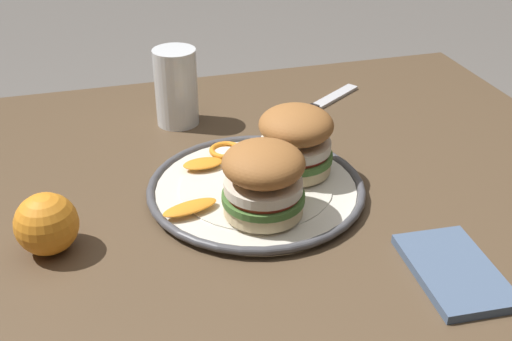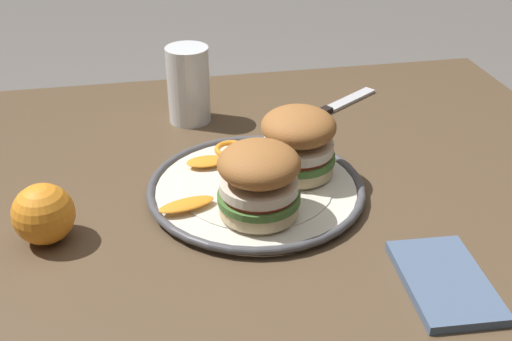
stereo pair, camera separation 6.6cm
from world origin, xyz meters
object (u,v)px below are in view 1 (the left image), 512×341
at_px(whole_orange, 47,224).
at_px(table_knife, 317,107).
at_px(sandwich_half_right, 263,179).
at_px(dinner_plate, 256,189).
at_px(dining_table, 257,236).
at_px(drinking_glass, 176,92).
at_px(sandwich_half_left, 296,139).

height_order(whole_orange, table_knife, whole_orange).
xyz_separation_m(sandwich_half_right, whole_orange, (0.28, -0.01, -0.03)).
relative_size(dinner_plate, sandwich_half_right, 2.05).
distance_m(dining_table, whole_orange, 0.35).
distance_m(dining_table, drinking_glass, 0.29).
xyz_separation_m(sandwich_half_left, table_knife, (-0.12, -0.23, -0.07)).
height_order(sandwich_half_left, sandwich_half_right, same).
xyz_separation_m(sandwich_half_right, table_knife, (-0.20, -0.33, -0.07)).
distance_m(dinner_plate, table_knife, 0.32).
relative_size(sandwich_half_right, drinking_glass, 1.14).
xyz_separation_m(dining_table, sandwich_half_right, (0.02, 0.11, 0.18)).
relative_size(sandwich_half_right, table_knife, 0.80).
height_order(sandwich_half_left, table_knife, sandwich_half_left).
bearing_deg(sandwich_half_right, whole_orange, -2.78).
height_order(dinner_plate, whole_orange, whole_orange).
xyz_separation_m(dinner_plate, whole_orange, (0.29, 0.06, 0.03)).
bearing_deg(dining_table, dinner_plate, 72.05).
xyz_separation_m(drinking_glass, table_knife, (-0.26, 0.01, -0.06)).
height_order(dinner_plate, sandwich_half_right, sandwich_half_right).
relative_size(dining_table, dinner_plate, 3.51).
distance_m(sandwich_half_right, drinking_glass, 0.34).
bearing_deg(dining_table, drinking_glass, -69.85).
height_order(sandwich_half_right, table_knife, sandwich_half_right).
relative_size(dining_table, drinking_glass, 8.20).
distance_m(dinner_plate, drinking_glass, 0.28).
bearing_deg(drinking_glass, dinner_plate, 104.32).
xyz_separation_m(dining_table, whole_orange, (0.30, 0.10, 0.15)).
bearing_deg(table_knife, sandwich_half_right, 58.79).
relative_size(sandwich_half_left, table_knife, 0.80).
bearing_deg(dining_table, whole_orange, 18.47).
bearing_deg(sandwich_half_left, dinner_plate, 20.30).
relative_size(dinner_plate, table_knife, 1.65).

